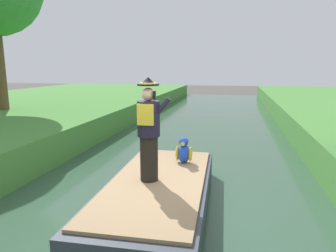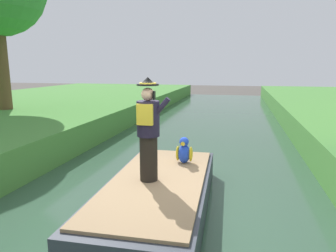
% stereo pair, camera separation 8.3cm
% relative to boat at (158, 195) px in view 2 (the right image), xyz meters
% --- Properties ---
extents(ground_plane, '(80.00, 80.00, 0.00)m').
position_rel_boat_xyz_m(ground_plane, '(0.00, -0.00, -0.40)').
color(ground_plane, '#4C4742').
extents(canal_water, '(6.52, 48.00, 0.10)m').
position_rel_boat_xyz_m(canal_water, '(0.00, -0.00, -0.35)').
color(canal_water, '#33513D').
rests_on(canal_water, ground).
extents(boat, '(1.95, 4.26, 0.61)m').
position_rel_boat_xyz_m(boat, '(0.00, 0.00, 0.00)').
color(boat, '#333842').
rests_on(boat, canal_water).
extents(person_pirate, '(0.61, 0.42, 1.85)m').
position_rel_boat_xyz_m(person_pirate, '(-0.14, -0.07, 1.23)').
color(person_pirate, black).
rests_on(person_pirate, boat).
extents(parrot_plush, '(0.36, 0.34, 0.57)m').
position_rel_boat_xyz_m(parrot_plush, '(0.30, 1.06, 0.55)').
color(parrot_plush, blue).
rests_on(parrot_plush, boat).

